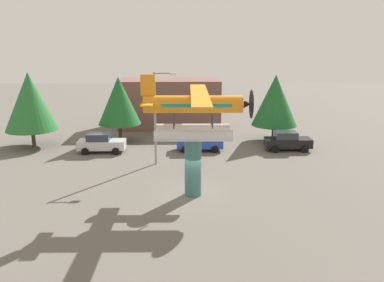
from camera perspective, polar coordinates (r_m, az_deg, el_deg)
The scene contains 11 objects.
ground_plane at distance 27.43m, azimuth 0.14°, elevation -7.44°, with size 140.00×140.00×0.00m, color #605B54.
display_pedestal at distance 26.78m, azimuth 0.15°, elevation -3.57°, with size 1.10×1.10×3.89m, color #386B66.
floatplane_monument at distance 25.92m, azimuth 0.44°, elevation 4.07°, with size 6.93×10.41×4.00m.
car_near_silver at distance 38.08m, azimuth -12.46°, elevation -0.23°, with size 4.20×2.02×1.76m.
car_mid_blue at distance 37.77m, azimuth 0.98°, elevation -0.02°, with size 4.20×2.02×1.76m.
car_far_black at distance 38.85m, azimuth 13.05°, elevation 0.01°, with size 4.20×2.02×1.76m.
streetlight_primary at distance 33.07m, azimuth -4.81°, elevation 4.10°, with size 1.84×0.28×7.48m.
storefront_building at distance 48.10m, azimuth -3.08°, elevation 5.27°, with size 11.49×5.62×5.47m, color brown.
tree_west at distance 41.41m, azimuth -21.49°, elevation 5.11°, with size 4.89×4.89×7.04m.
tree_east at distance 40.92m, azimuth -10.07°, elevation 5.51°, with size 4.16×4.16×6.46m.
tree_center_back at distance 41.59m, azimuth 11.41°, elevation 5.53°, with size 4.50×4.50×6.60m.
Camera 1 is at (-0.64, -25.52, 10.04)m, focal length 38.56 mm.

